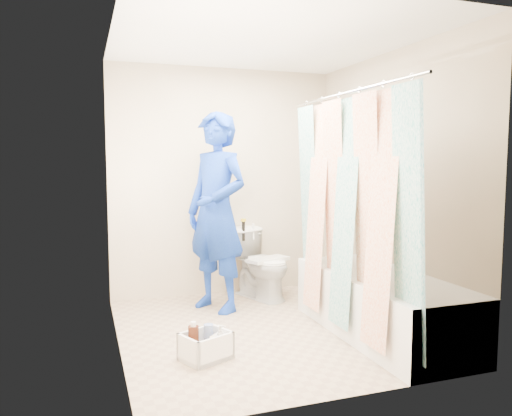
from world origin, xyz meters
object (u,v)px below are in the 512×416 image
object	(u,v)px
plumber	(217,212)
cleaning_caddy	(207,347)
toilet	(261,264)
bathtub	(381,303)

from	to	relation	value
plumber	cleaning_caddy	world-z (taller)	plumber
toilet	cleaning_caddy	size ratio (longest dim) A/B	1.78
toilet	cleaning_caddy	distance (m)	1.70
cleaning_caddy	bathtub	bearing A→B (deg)	-22.54
bathtub	plumber	size ratio (longest dim) A/B	0.93
plumber	cleaning_caddy	xyz separation A→B (m)	(-0.38, -1.16, -0.85)
toilet	plumber	world-z (taller)	plumber
bathtub	cleaning_caddy	size ratio (longest dim) A/B	4.31
plumber	toilet	bearing A→B (deg)	83.09
plumber	cleaning_caddy	size ratio (longest dim) A/B	4.66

